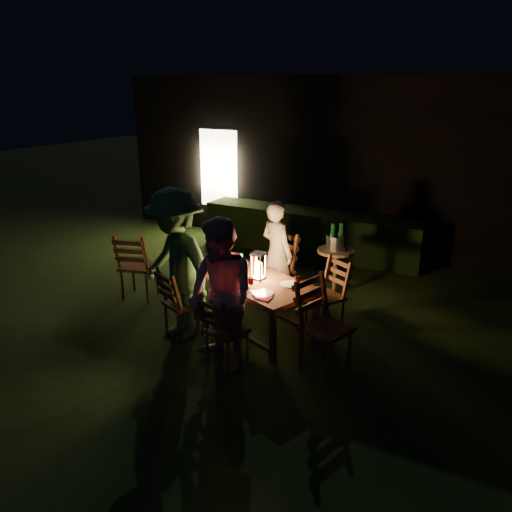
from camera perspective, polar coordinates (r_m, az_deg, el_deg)
The scene contains 29 objects.
garden_envelope at distance 11.29m, azimuth 13.60°, elevation 11.10°, with size 40.00×40.00×3.20m.
dining_table at distance 6.29m, azimuth -0.38°, elevation -3.22°, with size 1.88×1.39×0.70m.
chair_near_left at distance 6.36m, azimuth -8.38°, elevation -6.61°, with size 0.57×0.58×0.95m.
chair_near_right at distance 5.69m, azimuth -3.44°, elevation -9.78°, with size 0.49×0.51×0.90m.
chair_far_left at distance 7.19m, azimuth 2.04°, elevation -2.99°, with size 0.61×0.64×1.07m.
chair_far_right at distance 6.56m, azimuth 7.94°, elevation -5.77°, with size 0.58×0.59×0.94m.
chair_end at distance 5.62m, azimuth 7.77°, elevation -9.71°, with size 0.63×0.60×1.07m.
chair_spare at distance 7.57m, azimuth -13.23°, elevation -2.37°, with size 0.59×0.62×1.06m.
person_house_side at distance 7.07m, azimuth 2.38°, elevation 0.35°, with size 0.55×0.36×1.51m, color white.
person_opp_right at distance 5.41m, azimuth -4.01°, elevation -4.52°, with size 0.83×0.65×1.71m, color #B87E91.
person_opp_left at distance 6.08m, azimuth -9.07°, elevation -1.10°, with size 1.22×0.70×1.89m, color #376E3E.
lantern at distance 6.20m, azimuth 0.26°, elevation -1.29°, with size 0.16×0.16×0.35m.
plate_far_left at distance 6.79m, azimuth -1.94°, elevation -0.83°, with size 0.25×0.25×0.01m, color white.
plate_near_left at distance 6.55m, azimuth -4.96°, elevation -1.67°, with size 0.25×0.25×0.01m, color white.
plate_far_right at distance 6.09m, azimuth 3.93°, elevation -3.25°, with size 0.25×0.25×0.01m, color white.
plate_near_right at distance 5.81m, azimuth 0.80°, elevation -4.31°, with size 0.25×0.25×0.01m, color white.
wineglass_a at distance 6.62m, azimuth -0.19°, elevation -0.62°, with size 0.06×0.06×0.18m, color #59070F, non-canonical shape.
wineglass_b at distance 6.70m, azimuth -5.12°, elevation -0.44°, with size 0.06×0.06×0.18m, color #59070F, non-canonical shape.
wineglass_c at distance 5.85m, azimuth -0.61°, elevation -3.29°, with size 0.06×0.06×0.18m, color #59070F, non-canonical shape.
wineglass_d at distance 5.92m, azimuth 4.81°, elevation -3.09°, with size 0.06×0.06×0.18m, color #59070F, non-canonical shape.
wineglass_e at distance 6.13m, azimuth -3.14°, elevation -2.26°, with size 0.06×0.06×0.18m, color silver, non-canonical shape.
bottle_table at distance 6.40m, azimuth -1.82°, elevation -0.83°, with size 0.07×0.07×0.28m, color #0F471E.
napkin_left at distance 6.19m, azimuth -3.55°, elevation -2.88°, with size 0.18×0.14×0.01m, color red.
napkin_right at distance 5.70m, azimuth 0.85°, elevation -4.83°, with size 0.18×0.14×0.01m, color red.
phone at distance 6.56m, azimuth -5.88°, elevation -1.69°, with size 0.14×0.07×0.01m, color black.
side_table at distance 7.39m, azimuth 9.12°, elevation 0.10°, with size 0.55×0.55×0.74m.
ice_bucket at distance 7.33m, azimuth 9.20°, elevation 1.56°, with size 0.30×0.30×0.22m, color #A5A8AD.
bottle_bucket_a at distance 7.30m, azimuth 8.74°, elevation 1.91°, with size 0.07×0.07×0.32m, color #0F471E.
bottle_bucket_b at distance 7.34m, azimuth 9.69°, elevation 1.95°, with size 0.07×0.07×0.32m, color #0F471E.
Camera 1 is at (2.96, -4.64, 2.99)m, focal length 35.00 mm.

